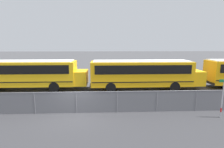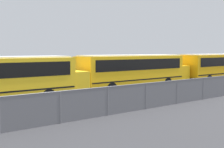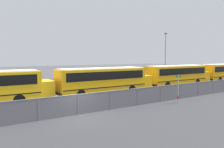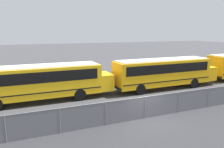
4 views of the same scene
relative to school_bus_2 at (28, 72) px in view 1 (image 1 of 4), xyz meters
The scene contains 5 objects.
ground_plane 9.69m from the school_bus_2, 47.68° to the right, with size 200.00×200.00×0.00m, color #38383A.
fence 9.56m from the school_bus_2, 47.69° to the right, with size 90.66×0.07×1.65m.
school_bus_2 is the anchor object (origin of this frame).
school_bus_3 12.84m from the school_bus_2, ahead, with size 12.45×2.61×3.27m.
street_sign 18.56m from the school_bus_2, 26.40° to the right, with size 0.70×0.09×2.78m.
Camera 1 is at (2.09, -12.44, 5.15)m, focal length 28.00 mm.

